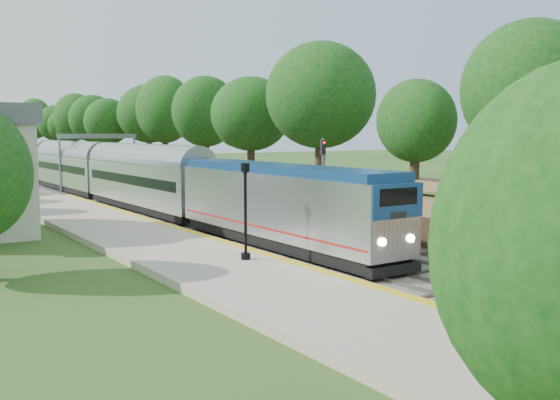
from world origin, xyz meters
TOP-DOWN VIEW (x-y plane):
  - trackbed at (2.00, 60.00)m, footprint 9.50×170.00m
  - platform at (-5.20, 16.00)m, footprint 6.40×68.00m
  - yellow_stripe at (-2.35, 16.00)m, footprint 0.55×68.00m
  - embankment at (10.35, 60.00)m, footprint 10.64×170.00m
  - signal_gantry at (2.47, 54.99)m, footprint 8.40×0.38m
  - trees_behind_platform at (-11.17, 20.67)m, footprint 7.82×53.32m
  - train at (0.00, 75.70)m, footprint 2.94×138.03m
  - lamppost_mid at (-3.57, -1.74)m, footprint 0.43×0.43m
  - lamppost_far at (-3.82, 13.82)m, footprint 0.45×0.45m
  - signal_platform at (-2.90, 0.71)m, footprint 0.35×0.27m
  - signal_farside at (6.20, 20.85)m, footprint 0.32×0.25m

SIDE VIEW (x-z plane):
  - trackbed at x=2.00m, z-range -0.07..0.21m
  - platform at x=-5.20m, z-range 0.00..0.38m
  - yellow_stripe at x=-2.35m, z-range 0.38..0.39m
  - embankment at x=10.35m, z-range -3.89..7.80m
  - train at x=0.00m, z-range 0.05..4.38m
  - lamppost_mid at x=-3.57m, z-range 0.15..4.53m
  - lamppost_far at x=-3.82m, z-range 0.14..4.66m
  - signal_farside at x=6.20m, z-range 0.77..6.58m
  - signal_platform at x=-2.90m, z-range 1.06..6.95m
  - trees_behind_platform at x=-11.17m, z-range 0.93..8.14m
  - signal_gantry at x=2.47m, z-range 1.72..7.92m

